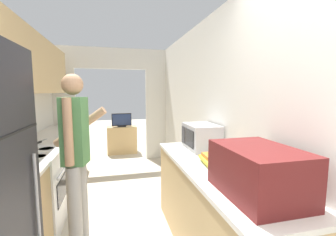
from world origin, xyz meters
name	(u,v)px	position (x,y,z in m)	size (l,w,h in m)	color
wall_left	(0,93)	(-1.15, 2.02, 1.54)	(0.38, 6.75, 2.50)	silver
wall_right	(223,119)	(1.23, 1.57, 1.25)	(0.06, 6.75, 2.50)	silver
wall_far_with_doorway	(112,98)	(0.00, 4.38, 1.43)	(2.81, 0.06, 2.50)	silver
counter_left	(52,166)	(-0.90, 2.83, 0.44)	(0.62, 3.12, 0.89)	tan
counter_right	(214,212)	(0.90, 1.07, 0.44)	(0.62, 1.99, 0.89)	tan
range_oven	(32,191)	(-0.89, 1.97, 0.45)	(0.66, 0.76, 1.03)	white
person	(76,157)	(-0.35, 1.52, 0.93)	(0.55, 0.43, 1.72)	#9E9E9E
suitcase	(258,171)	(0.90, 0.47, 1.04)	(0.42, 0.62, 0.32)	#5B1919
microwave	(201,136)	(1.01, 1.69, 1.03)	(0.34, 0.49, 0.29)	#B7B7BC
book_stack	(215,160)	(0.91, 1.11, 0.93)	(0.24, 0.33, 0.09)	#33894C
tv_cabinet	(122,140)	(0.22, 5.01, 0.34)	(0.73, 0.42, 0.68)	tan
television	(122,120)	(0.22, 4.97, 0.85)	(0.49, 0.16, 0.33)	black
knife	(40,142)	(-0.95, 2.51, 0.89)	(0.09, 0.32, 0.02)	#B7B7BC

